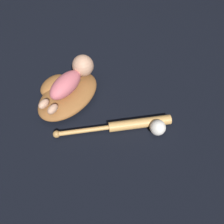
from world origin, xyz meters
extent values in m
plane|color=black|center=(0.00, 0.00, 0.00)|extent=(6.00, 6.00, 0.00)
ellipsoid|color=#935B2D|center=(-0.03, -0.03, 0.04)|extent=(0.41, 0.30, 0.08)
ellipsoid|color=#935B2D|center=(0.00, 0.08, 0.04)|extent=(0.18, 0.14, 0.08)
ellipsoid|color=#D16670|center=(-0.03, -0.03, 0.12)|extent=(0.21, 0.13, 0.09)
sphere|color=tan|center=(0.12, -0.05, 0.13)|extent=(0.11, 0.11, 0.11)
ellipsoid|color=tan|center=(-0.16, 0.02, 0.09)|extent=(0.07, 0.05, 0.04)
ellipsoid|color=tan|center=(-0.16, -0.04, 0.09)|extent=(0.07, 0.05, 0.04)
cylinder|color=tan|center=(-0.02, -0.43, 0.02)|extent=(0.21, 0.28, 0.05)
cylinder|color=tan|center=(-0.17, -0.20, 0.02)|extent=(0.16, 0.22, 0.02)
sphere|color=#B68649|center=(-0.24, -0.09, 0.02)|extent=(0.03, 0.03, 0.03)
sphere|color=white|center=(-0.01, -0.51, 0.04)|extent=(0.08, 0.08, 0.08)
camera|label=1|loc=(-0.58, -0.54, 0.93)|focal=35.00mm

